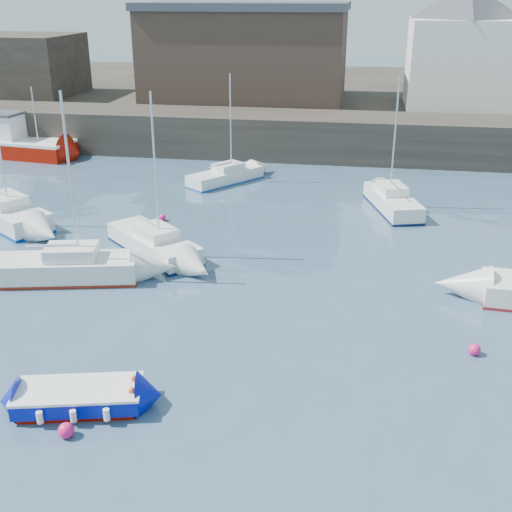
% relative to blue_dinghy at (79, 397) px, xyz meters
% --- Properties ---
extents(water, '(220.00, 220.00, 0.00)m').
position_rel_blue_dinghy_xyz_m(water, '(3.76, -3.29, -0.39)').
color(water, '#2D4760').
rests_on(water, ground).
extents(quay_wall, '(90.00, 5.00, 3.00)m').
position_rel_blue_dinghy_xyz_m(quay_wall, '(3.76, 31.71, 1.11)').
color(quay_wall, '#28231E').
rests_on(quay_wall, ground).
extents(land_strip, '(90.00, 32.00, 2.80)m').
position_rel_blue_dinghy_xyz_m(land_strip, '(3.76, 49.71, 1.01)').
color(land_strip, '#28231E').
rests_on(land_strip, ground).
extents(bldg_east_d, '(11.14, 11.14, 8.95)m').
position_rel_blue_dinghy_xyz_m(bldg_east_d, '(14.76, 38.21, 6.98)').
color(bldg_east_d, white).
rests_on(bldg_east_d, land_strip).
extents(warehouse, '(16.40, 10.40, 7.60)m').
position_rel_blue_dinghy_xyz_m(warehouse, '(-2.24, 39.71, 6.23)').
color(warehouse, '#3D2D26').
rests_on(warehouse, land_strip).
extents(blue_dinghy, '(3.90, 2.36, 0.69)m').
position_rel_blue_dinghy_xyz_m(blue_dinghy, '(0.00, 0.00, 0.00)').
color(blue_dinghy, '#930E02').
rests_on(blue_dinghy, ground).
extents(fishing_boat, '(7.91, 3.83, 5.04)m').
position_rel_blue_dinghy_xyz_m(fishing_boat, '(-17.07, 28.25, 0.59)').
color(fishing_boat, '#930E02').
rests_on(fishing_boat, ground).
extents(sailboat_a, '(6.28, 3.17, 7.81)m').
position_rel_blue_dinghy_xyz_m(sailboat_a, '(-4.23, 8.42, 0.16)').
color(sailboat_a, white).
rests_on(sailboat_a, ground).
extents(sailboat_b, '(5.51, 5.23, 7.42)m').
position_rel_blue_dinghy_xyz_m(sailboat_b, '(-1.57, 11.92, 0.10)').
color(sailboat_b, white).
rests_on(sailboat_b, ground).
extents(sailboat_e, '(6.77, 5.62, 8.68)m').
position_rel_blue_dinghy_xyz_m(sailboat_e, '(-10.61, 14.67, 0.18)').
color(sailboat_e, white).
rests_on(sailboat_e, ground).
extents(sailboat_f, '(3.27, 5.76, 7.14)m').
position_rel_blue_dinghy_xyz_m(sailboat_f, '(9.52, 20.16, 0.12)').
color(sailboat_f, white).
rests_on(sailboat_f, ground).
extents(sailboat_h, '(4.47, 5.12, 6.67)m').
position_rel_blue_dinghy_xyz_m(sailboat_h, '(-0.73, 23.92, 0.05)').
color(sailboat_h, white).
rests_on(sailboat_h, ground).
extents(buoy_near, '(0.45, 0.45, 0.45)m').
position_rel_blue_dinghy_xyz_m(buoy_near, '(0.18, -1.29, -0.39)').
color(buoy_near, '#E51C6B').
rests_on(buoy_near, ground).
extents(buoy_mid, '(0.42, 0.42, 0.42)m').
position_rel_blue_dinghy_xyz_m(buoy_mid, '(11.81, 4.99, -0.39)').
color(buoy_mid, '#E51C6B').
rests_on(buoy_mid, ground).
extents(buoy_far, '(0.38, 0.38, 0.38)m').
position_rel_blue_dinghy_xyz_m(buoy_far, '(-2.53, 16.23, -0.39)').
color(buoy_far, '#E51C6B').
rests_on(buoy_far, ground).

